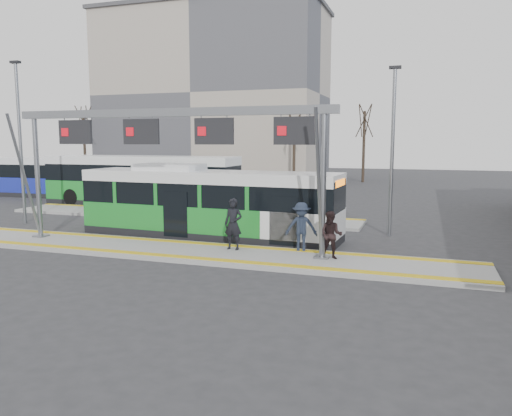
{
  "coord_description": "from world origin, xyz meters",
  "views": [
    {
      "loc": [
        8.76,
        -16.37,
        4.17
      ],
      "look_at": [
        2.18,
        3.0,
        1.4
      ],
      "focal_mm": 35.0,
      "sensor_mm": 36.0,
      "label": 1
    }
  ],
  "objects_px": {
    "passenger_a": "(233,224)",
    "passenger_c": "(301,227)",
    "passenger_b": "(331,235)",
    "hero_bus": "(208,204)",
    "gantry": "(168,137)"
  },
  "relations": [
    {
      "from": "passenger_a",
      "to": "gantry",
      "type": "bearing_deg",
      "value": -169.37
    },
    {
      "from": "hero_bus",
      "to": "passenger_c",
      "type": "distance_m",
      "value": 5.17
    },
    {
      "from": "passenger_b",
      "to": "passenger_c",
      "type": "bearing_deg",
      "value": 147.39
    },
    {
      "from": "passenger_b",
      "to": "passenger_c",
      "type": "distance_m",
      "value": 1.49
    },
    {
      "from": "gantry",
      "to": "passenger_b",
      "type": "bearing_deg",
      "value": 0.16
    },
    {
      "from": "gantry",
      "to": "passenger_a",
      "type": "distance_m",
      "value": 4.05
    },
    {
      "from": "passenger_b",
      "to": "passenger_a",
      "type": "bearing_deg",
      "value": 176.32
    },
    {
      "from": "passenger_a",
      "to": "passenger_c",
      "type": "bearing_deg",
      "value": 14.98
    },
    {
      "from": "passenger_b",
      "to": "passenger_c",
      "type": "height_order",
      "value": "passenger_c"
    },
    {
      "from": "hero_bus",
      "to": "passenger_a",
      "type": "height_order",
      "value": "hero_bus"
    },
    {
      "from": "passenger_a",
      "to": "passenger_c",
      "type": "xyz_separation_m",
      "value": [
        2.45,
        0.52,
        -0.05
      ]
    },
    {
      "from": "passenger_a",
      "to": "passenger_c",
      "type": "distance_m",
      "value": 2.51
    },
    {
      "from": "hero_bus",
      "to": "passenger_b",
      "type": "bearing_deg",
      "value": -24.03
    },
    {
      "from": "passenger_c",
      "to": "hero_bus",
      "type": "bearing_deg",
      "value": 143.26
    },
    {
      "from": "hero_bus",
      "to": "passenger_a",
      "type": "distance_m",
      "value": 3.5
    }
  ]
}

